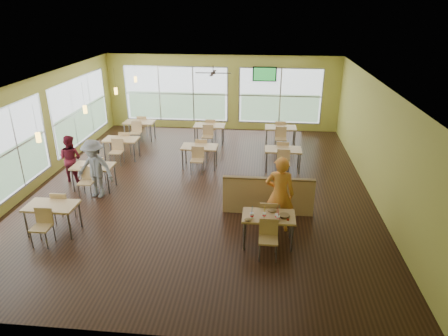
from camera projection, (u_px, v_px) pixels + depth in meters
The scene contains 20 objects.
room at pixel (201, 136), 11.70m from camera, with size 12.00×12.04×3.20m.
window_bays at pixel (143, 111), 14.81m from camera, with size 9.24×10.24×2.38m.
main_table at pixel (269, 220), 9.14m from camera, with size 1.22×1.52×0.87m.
half_wall_divider at pixel (268, 196), 10.51m from camera, with size 2.40×0.14×1.04m.
dining_tables at pixel (179, 147), 13.74m from camera, with size 6.92×8.72×0.87m.
pendant_lights at pixel (101, 100), 12.28m from camera, with size 0.11×7.31×0.86m.
ceiling_fan at pixel (213, 73), 13.93m from camera, with size 1.25×1.25×0.29m.
tv_backwall at pixel (265, 74), 16.62m from camera, with size 1.00×0.07×0.60m.
man_plaid at pixel (280, 194), 9.61m from camera, with size 0.71×0.46×1.93m, color #F84C1B.
patron_maroon at pixel (70, 158), 12.40m from camera, with size 0.73×0.57×1.49m, color #5B131E.
patron_grey at pixel (95, 169), 11.33m from camera, with size 1.12×0.64×1.73m, color slate.
cup_blue at pixel (252, 215), 8.96m from camera, with size 0.09×0.09×0.34m.
cup_yellow at pixel (264, 215), 8.99m from camera, with size 0.09×0.09×0.31m.
cup_red_near at pixel (277, 216), 8.93m from camera, with size 0.09×0.09×0.32m.
cup_red_far at pixel (278, 218), 8.86m from camera, with size 0.08×0.08×0.30m.
food_basket at pixel (284, 216), 9.01m from camera, with size 0.25×0.25×0.06m.
ketchup_cup at pixel (288, 220), 8.89m from camera, with size 0.06×0.06×0.02m, color #B4210C.
wrapper_left at pixel (248, 220), 8.88m from camera, with size 0.16×0.15×0.04m, color olive.
wrapper_mid at pixel (272, 210), 9.25m from camera, with size 0.21×0.19×0.05m, color olive.
wrapper_right at pixel (276, 220), 8.86m from camera, with size 0.14×0.13×0.04m, color olive.
Camera 1 is at (1.76, -11.03, 5.27)m, focal length 32.00 mm.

